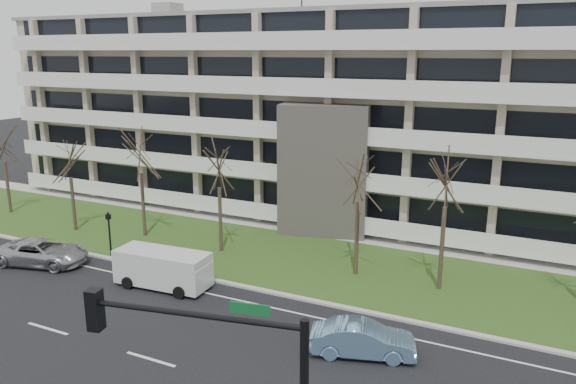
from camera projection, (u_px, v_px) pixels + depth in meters
The scene contains 16 objects.
ground at pixel (151, 359), 23.27m from camera, with size 160.00×160.00×0.00m, color black.
grass_verge at pixel (289, 258), 34.57m from camera, with size 90.00×10.00×0.06m, color #2C531B.
curb at pixel (248, 287), 30.21m from camera, with size 90.00×0.35×0.12m, color #B2B2AD.
sidewalk at pixel (323, 233), 39.36m from camera, with size 90.00×2.00×0.08m, color #B2B2AD.
lane_edge_line at pixel (233, 299), 28.92m from camera, with size 90.00×0.12×0.01m, color white.
apartment_building at pixel (359, 115), 43.45m from camera, with size 60.50×15.10×18.75m.
silver_pickup at pixel (42, 252), 33.49m from camera, with size 2.51×5.45×1.52m, color #AEB1B5.
blue_sedan at pixel (363, 339), 23.44m from camera, with size 1.53×4.38×1.44m, color #7FB0DC.
white_van at pixel (164, 266), 30.14m from camera, with size 5.31×2.41×2.01m.
pedestrian_signal at pixel (109, 228), 34.54m from camera, with size 0.28×0.23×2.85m.
tree_0 at pixel (2, 141), 42.98m from camera, with size 3.70×3.70×7.40m.
tree_1 at pixel (69, 156), 38.68m from camera, with size 3.45×3.45×6.91m.
tree_2 at pixel (140, 148), 37.27m from camera, with size 3.98×3.98×7.96m.
tree_3 at pixel (219, 162), 34.39m from camera, with size 3.75×3.75×7.50m.
tree_4 at pixel (359, 173), 30.64m from camera, with size 3.84×3.84×7.69m.
tree_5 at pixel (447, 173), 28.53m from camera, with size 4.11×4.11×8.23m.
Camera 1 is at (14.32, -16.21, 12.42)m, focal length 35.00 mm.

